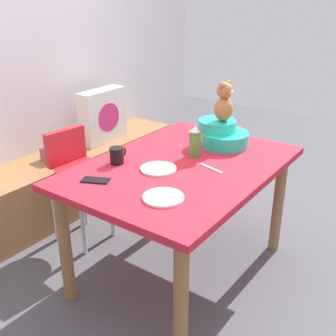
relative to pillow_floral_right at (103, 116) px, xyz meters
The scene contains 15 objects.
ground_plane 1.51m from the pillow_floral_right, 116.43° to the right, with size 8.00×8.00×0.00m, color #4C4C51.
back_wall 0.91m from the pillow_floral_right, 154.08° to the left, with size 4.40×0.10×2.60m, color silver.
window_bench 0.75m from the pillow_floral_right, behind, with size 2.60×0.44×0.46m, color olive.
pillow_floral_right is the anchor object (origin of this frame).
book_stack 0.53m from the pillow_floral_right, behind, with size 0.20×0.14×0.09m, color #8D4A63.
dining_table 1.35m from the pillow_floral_right, 116.43° to the right, with size 1.34×0.95×0.74m.
highchair 0.81m from the pillow_floral_right, 148.50° to the right, with size 0.35×0.47×0.79m.
infant_seat_teal 1.26m from the pillow_floral_right, 98.88° to the right, with size 0.30×0.33×0.16m.
teddy_bear 1.30m from the pillow_floral_right, 98.88° to the right, with size 0.13×0.12×0.25m.
ketchup_bottle 1.28m from the pillow_floral_right, 110.51° to the right, with size 0.07×0.07×0.18m.
coffee_mug 1.21m from the pillow_floral_right, 131.93° to the right, with size 0.12×0.08×0.09m.
dinner_plate_near 1.36m from the pillow_floral_right, 123.04° to the right, with size 0.20×0.20×0.01m, color white.
dinner_plate_far 1.69m from the pillow_floral_right, 126.29° to the right, with size 0.20×0.20×0.01m, color white.
cell_phone 1.43m from the pillow_floral_right, 137.41° to the right, with size 0.07×0.14×0.01m, color black.
table_fork 1.48m from the pillow_floral_right, 112.30° to the right, with size 0.02×0.17×0.01m, color silver.
Camera 1 is at (-1.79, -1.18, 1.64)m, focal length 43.78 mm.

